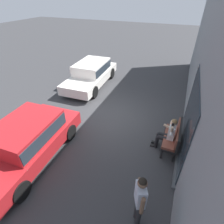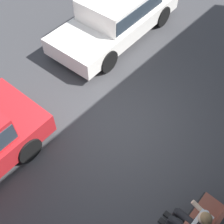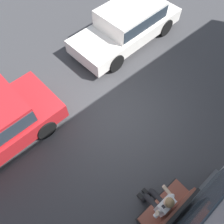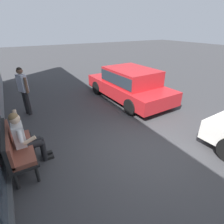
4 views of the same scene
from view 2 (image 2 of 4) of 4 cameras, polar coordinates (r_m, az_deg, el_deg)
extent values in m
plane|color=#38383A|center=(6.97, 0.78, -2.69)|extent=(60.00, 60.00, 0.00)
cylinder|color=black|center=(6.13, 21.06, -19.07)|extent=(0.07, 0.07, 0.41)
cylinder|color=black|center=(6.12, 17.85, -17.08)|extent=(0.07, 0.07, 0.41)
cylinder|color=black|center=(5.77, 11.57, -21.22)|extent=(0.12, 0.12, 0.52)
cube|color=black|center=(5.99, 10.53, -21.39)|extent=(0.10, 0.24, 0.07)
cylinder|color=black|center=(5.59, 14.99, -20.28)|extent=(0.15, 0.42, 0.15)
cylinder|color=black|center=(5.84, 12.63, -19.88)|extent=(0.12, 0.12, 0.52)
cube|color=black|center=(6.05, 11.58, -20.10)|extent=(0.10, 0.24, 0.07)
sphere|color=beige|center=(4.91, 18.33, -19.92)|extent=(0.22, 0.22, 0.22)
sphere|color=olive|center=(4.88, 18.54, -19.86)|extent=(0.20, 0.20, 0.20)
cylinder|color=silver|center=(5.29, 18.61, -18.87)|extent=(0.20, 0.10, 0.28)
cylinder|color=beige|center=(5.42, 17.06, -17.95)|extent=(0.08, 0.27, 0.17)
cube|color=white|center=(9.20, 0.79, 17.89)|extent=(4.60, 1.98, 0.51)
cube|color=white|center=(9.01, 1.61, 21.36)|extent=(2.42, 1.67, 0.62)
cube|color=#28333D|center=(9.01, 1.61, 21.36)|extent=(2.38, 1.70, 0.44)
cylinder|color=black|center=(8.03, -0.81, 10.31)|extent=(0.68, 0.21, 0.67)
cylinder|color=black|center=(8.97, -9.42, 14.76)|extent=(0.68, 0.21, 0.67)
cylinder|color=black|center=(9.89, 10.21, 18.61)|extent=(0.68, 0.21, 0.67)
cylinder|color=black|center=(6.51, -16.58, -7.28)|extent=(0.62, 0.21, 0.61)
camera|label=1|loc=(3.17, -108.69, -47.25)|focal=28.00mm
camera|label=3|loc=(0.64, 77.44, 50.23)|focal=35.00mm
camera|label=4|loc=(6.39, 38.87, 15.63)|focal=28.00mm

